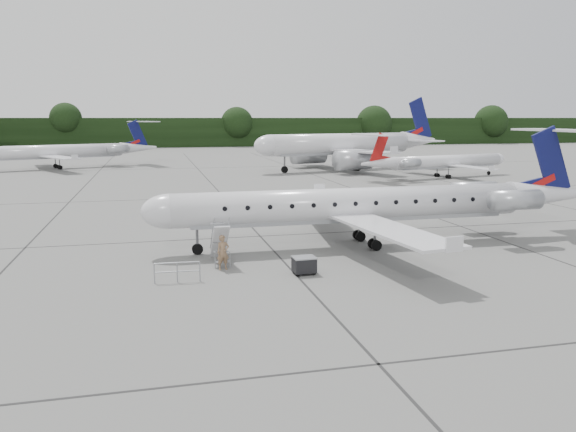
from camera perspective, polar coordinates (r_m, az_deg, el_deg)
name	(u,v)px	position (r m, az deg, el deg)	size (l,w,h in m)	color
ground	(371,257)	(33.20, 8.46, -4.12)	(320.00, 320.00, 0.00)	slate
treeline	(196,132)	(160.33, -9.32, 8.38)	(260.00, 4.00, 8.00)	black
main_regional_jet	(352,188)	(35.20, 6.56, 2.83)	(28.74, 20.70, 7.37)	silver
airstair	(220,243)	(31.41, -6.95, -2.73)	(0.85, 2.46, 2.31)	silver
passenger	(223,252)	(30.12, -6.62, -3.70)	(0.68, 0.45, 1.87)	#7F6145
safety_railing	(177,273)	(28.25, -11.19, -5.66)	(2.20, 0.08, 1.00)	gray
baggage_cart	(304,265)	(29.17, 1.65, -4.99)	(1.13, 0.91, 0.98)	black
bg_narrowbody	(341,134)	(87.54, 5.39, 8.34)	(31.30, 22.53, 11.24)	silver
bg_regional_left	(49,145)	(96.44, -23.10, 6.65)	(28.93, 20.83, 7.59)	silver
bg_regional_right	(448,155)	(79.24, 15.97, 5.97)	(23.14, 16.66, 6.07)	silver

